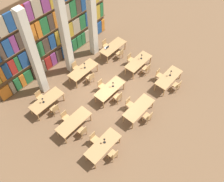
# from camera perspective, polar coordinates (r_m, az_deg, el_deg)

# --- Properties ---
(ground_plane) EXTENTS (40.00, 40.00, 0.00)m
(ground_plane) POSITION_cam_1_polar(r_m,az_deg,el_deg) (16.00, -0.62, -1.05)
(ground_plane) COLOR brown
(bookshelf_bank) EXTENTS (9.63, 0.35, 5.50)m
(bookshelf_bank) POSITION_cam_1_polar(r_m,az_deg,el_deg) (16.76, -13.42, 13.35)
(bookshelf_bank) COLOR brown
(bookshelf_bank) RESTS_ON ground_plane
(pillar_left) EXTENTS (0.45, 0.45, 6.00)m
(pillar_left) POSITION_cam_1_polar(r_m,az_deg,el_deg) (14.80, -17.49, 7.78)
(pillar_left) COLOR beige
(pillar_left) RESTS_ON ground_plane
(pillar_center) EXTENTS (0.45, 0.45, 6.00)m
(pillar_center) POSITION_cam_1_polar(r_m,az_deg,el_deg) (15.73, -10.70, 12.48)
(pillar_center) COLOR beige
(pillar_center) RESTS_ON ground_plane
(pillar_right) EXTENTS (0.45, 0.45, 6.00)m
(pillar_right) POSITION_cam_1_polar(r_m,az_deg,el_deg) (16.95, -4.59, 16.44)
(pillar_right) COLOR beige
(pillar_right) RESTS_ON ground_plane
(reading_table_0) EXTENTS (2.12, 0.84, 0.73)m
(reading_table_0) POSITION_cam_1_polar(r_m,az_deg,el_deg) (13.43, -2.06, -12.35)
(reading_table_0) COLOR tan
(reading_table_0) RESTS_ON ground_plane
(chair_0) EXTENTS (0.42, 0.40, 0.89)m
(chair_0) POSITION_cam_1_polar(r_m,az_deg,el_deg) (13.39, 0.39, -14.32)
(chair_0) COLOR tan
(chair_0) RESTS_ON ground_plane
(chair_1) EXTENTS (0.42, 0.40, 0.89)m
(chair_1) POSITION_cam_1_polar(r_m,az_deg,el_deg) (13.83, -4.10, -10.79)
(chair_1) COLOR tan
(chair_1) RESTS_ON ground_plane
(desk_lamp_0) EXTENTS (0.14, 0.14, 0.41)m
(desk_lamp_0) POSITION_cam_1_polar(r_m,az_deg,el_deg) (13.17, -1.75, -11.12)
(desk_lamp_0) COLOR black
(desk_lamp_0) RESTS_ON reading_table_0
(reading_table_1) EXTENTS (2.12, 0.84, 0.73)m
(reading_table_1) POSITION_cam_1_polar(r_m,az_deg,el_deg) (14.70, 6.14, -3.96)
(reading_table_1) COLOR tan
(reading_table_1) RESTS_ON ground_plane
(chair_2) EXTENTS (0.42, 0.40, 0.89)m
(chair_2) POSITION_cam_1_polar(r_m,az_deg,el_deg) (14.65, 8.28, -5.80)
(chair_2) COLOR tan
(chair_2) RESTS_ON ground_plane
(chair_3) EXTENTS (0.42, 0.40, 0.89)m
(chair_3) POSITION_cam_1_polar(r_m,az_deg,el_deg) (15.05, 3.97, -2.89)
(chair_3) COLOR tan
(chair_3) RESTS_ON ground_plane
(reading_table_2) EXTENTS (2.12, 0.84, 0.73)m
(reading_table_2) POSITION_cam_1_polar(r_m,az_deg,el_deg) (16.49, 12.83, 2.95)
(reading_table_2) COLOR tan
(reading_table_2) RESTS_ON ground_plane
(chair_4) EXTENTS (0.42, 0.40, 0.89)m
(chair_4) POSITION_cam_1_polar(r_m,az_deg,el_deg) (16.43, 14.69, 1.27)
(chair_4) COLOR tan
(chair_4) RESTS_ON ground_plane
(chair_5) EXTENTS (0.42, 0.40, 0.89)m
(chair_5) POSITION_cam_1_polar(r_m,az_deg,el_deg) (16.79, 10.69, 3.71)
(chair_5) COLOR tan
(chair_5) RESTS_ON ground_plane
(desk_lamp_1) EXTENTS (0.14, 0.14, 0.46)m
(desk_lamp_1) POSITION_cam_1_polar(r_m,az_deg,el_deg) (16.34, 13.33, 4.24)
(desk_lamp_1) COLOR black
(desk_lamp_1) RESTS_ON reading_table_2
(reading_table_3) EXTENTS (2.12, 0.84, 0.73)m
(reading_table_3) POSITION_cam_1_polar(r_m,az_deg,el_deg) (14.27, -8.72, -7.03)
(reading_table_3) COLOR tan
(reading_table_3) RESTS_ON ground_plane
(chair_6) EXTENTS (0.42, 0.40, 0.89)m
(chair_6) POSITION_cam_1_polar(r_m,az_deg,el_deg) (14.11, -6.73, -9.09)
(chair_6) COLOR tan
(chair_6) RESTS_ON ground_plane
(chair_7) EXTENTS (0.42, 0.40, 0.89)m
(chair_7) POSITION_cam_1_polar(r_m,az_deg,el_deg) (14.73, -10.59, -5.87)
(chair_7) COLOR tan
(chair_7) RESTS_ON ground_plane
(reading_table_4) EXTENTS (2.12, 0.84, 0.73)m
(reading_table_4) POSITION_cam_1_polar(r_m,az_deg,el_deg) (15.48, -0.49, 0.44)
(reading_table_4) COLOR tan
(reading_table_4) RESTS_ON ground_plane
(chair_8) EXTENTS (0.42, 0.40, 0.89)m
(chair_8) POSITION_cam_1_polar(r_m,az_deg,el_deg) (15.32, 1.42, -1.35)
(chair_8) COLOR tan
(chair_8) RESTS_ON ground_plane
(chair_9) EXTENTS (0.42, 0.40, 0.89)m
(chair_9) POSITION_cam_1_polar(r_m,az_deg,el_deg) (15.91, -2.45, 1.30)
(chair_9) COLOR tan
(chair_9) RESTS_ON ground_plane
(desk_lamp_2) EXTENTS (0.14, 0.14, 0.41)m
(desk_lamp_2) POSITION_cam_1_polar(r_m,az_deg,el_deg) (15.31, 0.23, 1.71)
(desk_lamp_2) COLOR black
(desk_lamp_2) RESTS_ON reading_table_4
(reading_table_5) EXTENTS (2.12, 0.84, 0.73)m
(reading_table_5) POSITION_cam_1_polar(r_m,az_deg,el_deg) (17.16, 6.07, 6.60)
(reading_table_5) COLOR tan
(reading_table_5) RESTS_ON ground_plane
(chair_10) EXTENTS (0.42, 0.40, 0.89)m
(chair_10) POSITION_cam_1_polar(r_m,az_deg,el_deg) (17.04, 7.94, 5.10)
(chair_10) COLOR tan
(chair_10) RESTS_ON ground_plane
(chair_11) EXTENTS (0.42, 0.40, 0.89)m
(chair_11) POSITION_cam_1_polar(r_m,az_deg,el_deg) (17.57, 4.23, 7.32)
(chair_11) COLOR tan
(chair_11) RESTS_ON ground_plane
(desk_lamp_3) EXTENTS (0.14, 0.14, 0.39)m
(desk_lamp_3) POSITION_cam_1_polar(r_m,az_deg,el_deg) (17.14, 6.79, 8.01)
(desk_lamp_3) COLOR black
(desk_lamp_3) RESTS_ON reading_table_5
(reading_table_6) EXTENTS (2.12, 0.84, 0.73)m
(reading_table_6) POSITION_cam_1_polar(r_m,az_deg,el_deg) (15.44, -14.69, -2.19)
(reading_table_6) COLOR tan
(reading_table_6) RESTS_ON ground_plane
(chair_12) EXTENTS (0.42, 0.40, 0.89)m
(chair_12) POSITION_cam_1_polar(r_m,az_deg,el_deg) (15.18, -12.95, -4.02)
(chair_12) COLOR tan
(chair_12) RESTS_ON ground_plane
(chair_13) EXTENTS (0.42, 0.40, 0.89)m
(chair_13) POSITION_cam_1_polar(r_m,az_deg,el_deg) (15.97, -16.19, -1.23)
(chair_13) COLOR tan
(chair_13) RESTS_ON ground_plane
(desk_lamp_4) EXTENTS (0.14, 0.14, 0.40)m
(desk_lamp_4) POSITION_cam_1_polar(r_m,az_deg,el_deg) (15.11, -15.58, -1.89)
(desk_lamp_4) COLOR black
(desk_lamp_4) RESTS_ON reading_table_6
(reading_table_7) EXTENTS (2.12, 0.84, 0.73)m
(reading_table_7) POSITION_cam_1_polar(r_m,az_deg,el_deg) (16.65, -6.60, 4.74)
(reading_table_7) COLOR tan
(reading_table_7) RESTS_ON ground_plane
(chair_14) EXTENTS (0.42, 0.40, 0.89)m
(chair_14) POSITION_cam_1_polar(r_m,az_deg,el_deg) (16.39, -4.91, 3.11)
(chair_14) COLOR tan
(chair_14) RESTS_ON ground_plane
(chair_15) EXTENTS (0.42, 0.40, 0.89)m
(chair_15) POSITION_cam_1_polar(r_m,az_deg,el_deg) (17.14, -8.29, 5.40)
(chair_15) COLOR tan
(chair_15) RESTS_ON ground_plane
(desk_lamp_5) EXTENTS (0.14, 0.14, 0.49)m
(desk_lamp_5) POSITION_cam_1_polar(r_m,az_deg,el_deg) (16.45, -6.32, 6.08)
(desk_lamp_5) COLOR black
(desk_lamp_5) RESTS_ON reading_table_7
(reading_table_8) EXTENTS (2.12, 0.84, 0.73)m
(reading_table_8) POSITION_cam_1_polar(r_m,az_deg,el_deg) (18.17, 0.23, 9.99)
(reading_table_8) COLOR tan
(reading_table_8) RESTS_ON ground_plane
(chair_16) EXTENTS (0.42, 0.40, 0.89)m
(chair_16) POSITION_cam_1_polar(r_m,az_deg,el_deg) (17.93, 1.88, 8.55)
(chair_16) COLOR tan
(chair_16) RESTS_ON ground_plane
(chair_17) EXTENTS (0.42, 0.40, 0.89)m
(chair_17) POSITION_cam_1_polar(r_m,az_deg,el_deg) (18.61, -1.50, 10.49)
(chair_17) COLOR tan
(chair_17) RESTS_ON ground_plane
(laptop) EXTENTS (0.32, 0.22, 0.21)m
(laptop) POSITION_cam_1_polar(r_m,az_deg,el_deg) (17.97, -1.21, 9.91)
(laptop) COLOR silver
(laptop) RESTS_ON reading_table_8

